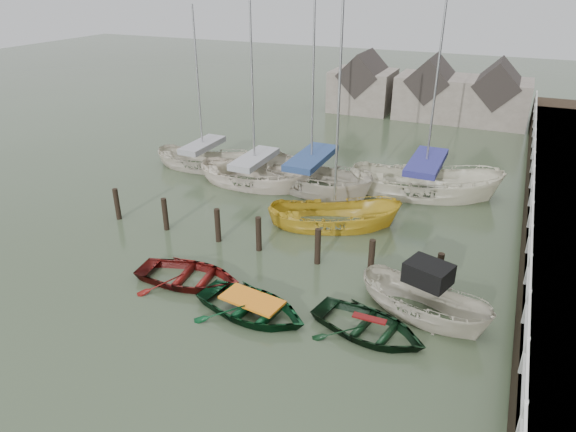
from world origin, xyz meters
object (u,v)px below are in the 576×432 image
at_px(motorboat, 422,313).
at_px(sailboat_a, 255,184).
at_px(rowboat_green, 252,314).
at_px(rowboat_dkgreen, 368,333).
at_px(sailboat_c, 334,225).
at_px(sailboat_d, 423,193).
at_px(sailboat_e, 204,167).
at_px(sailboat_b, 311,188).
at_px(rowboat_red, 189,282).

relative_size(motorboat, sailboat_a, 0.40).
height_order(rowboat_green, motorboat, motorboat).
distance_m(rowboat_green, motorboat, 5.30).
bearing_deg(sailboat_a, rowboat_green, -154.74).
xyz_separation_m(rowboat_dkgreen, sailboat_c, (-3.33, 6.35, 0.02)).
bearing_deg(sailboat_d, sailboat_c, 140.26).
xyz_separation_m(rowboat_green, sailboat_e, (-8.54, 10.64, 0.06)).
bearing_deg(sailboat_e, sailboat_b, -96.34).
distance_m(sailboat_b, sailboat_d, 5.40).
distance_m(motorboat, sailboat_a, 12.26).
xyz_separation_m(rowboat_dkgreen, motorboat, (1.29, 1.53, 0.09)).
xyz_separation_m(rowboat_green, sailboat_c, (0.25, 6.91, 0.02)).
bearing_deg(sailboat_a, sailboat_b, -77.56).
bearing_deg(rowboat_green, rowboat_red, 83.60).
xyz_separation_m(rowboat_dkgreen, sailboat_e, (-12.12, 10.08, 0.06)).
relative_size(rowboat_green, sailboat_b, 0.31).
bearing_deg(rowboat_green, motorboat, -58.67).
height_order(sailboat_b, sailboat_d, sailboat_d).
bearing_deg(rowboat_red, sailboat_d, -35.08).
height_order(rowboat_red, sailboat_b, sailboat_b).
xyz_separation_m(rowboat_green, sailboat_d, (3.05, 11.83, 0.06)).
relative_size(sailboat_b, sailboat_e, 1.28).
relative_size(rowboat_green, sailboat_e, 0.40).
distance_m(sailboat_b, sailboat_e, 6.43).
relative_size(rowboat_dkgreen, sailboat_b, 0.29).
xyz_separation_m(sailboat_c, sailboat_e, (-8.78, 3.73, 0.04)).
bearing_deg(motorboat, sailboat_d, 28.83).
relative_size(motorboat, sailboat_d, 0.36).
bearing_deg(motorboat, sailboat_c, 62.03).
bearing_deg(sailboat_b, sailboat_e, 104.43).
bearing_deg(sailboat_a, rowboat_red, -168.86).
xyz_separation_m(sailboat_d, sailboat_e, (-11.59, -1.19, 0.00)).
relative_size(sailboat_b, sailboat_c, 1.10).
bearing_deg(rowboat_green, sailboat_b, 19.78).
height_order(sailboat_a, sailboat_e, sailboat_a).
bearing_deg(rowboat_red, motorboat, -87.14).
bearing_deg(sailboat_e, rowboat_green, -144.08).
bearing_deg(sailboat_c, sailboat_e, 45.25).
height_order(motorboat, sailboat_e, sailboat_e).
height_order(motorboat, sailboat_a, sailboat_a).
bearing_deg(rowboat_green, sailboat_c, 6.06).
bearing_deg(rowboat_red, sailboat_c, -33.70).
distance_m(motorboat, sailboat_e, 15.90).
distance_m(motorboat, sailboat_c, 6.68).
relative_size(rowboat_dkgreen, sailboat_c, 0.32).
distance_m(rowboat_red, sailboat_c, 6.91).
relative_size(sailboat_a, sailboat_e, 1.24).
relative_size(motorboat, sailboat_b, 0.39).
relative_size(sailboat_d, sailboat_e, 1.36).
height_order(rowboat_red, sailboat_c, sailboat_c).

